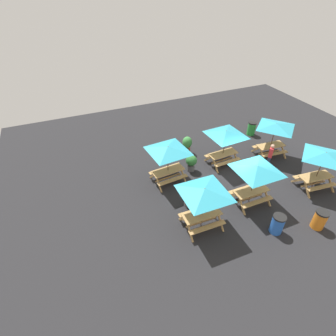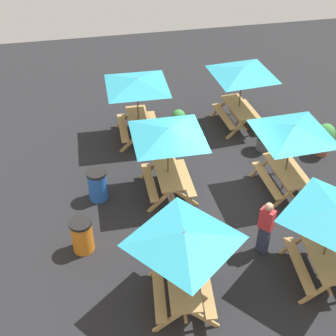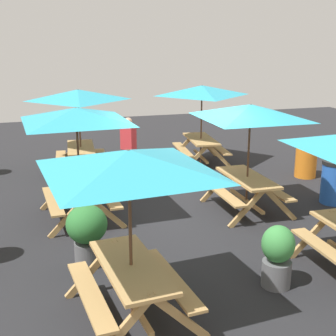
# 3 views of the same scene
# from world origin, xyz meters

# --- Properties ---
(ground_plane) EXTENTS (25.33, 25.33, 0.00)m
(ground_plane) POSITION_xyz_m (0.00, 0.00, 0.00)
(ground_plane) COLOR #232326
(ground_plane) RESTS_ON ground
(picnic_table_0) EXTENTS (2.83, 2.83, 2.34)m
(picnic_table_0) POSITION_xyz_m (0.24, 1.41, 1.99)
(picnic_table_0) COLOR tan
(picnic_table_0) RESTS_ON ground
(picnic_table_1) EXTENTS (2.82, 2.82, 2.34)m
(picnic_table_1) POSITION_xyz_m (3.43, -1.82, 1.99)
(picnic_table_1) COLOR tan
(picnic_table_1) RESTS_ON ground
(picnic_table_2) EXTENTS (2.83, 2.83, 2.34)m
(picnic_table_2) POSITION_xyz_m (3.32, 1.84, 1.99)
(picnic_table_2) COLOR tan
(picnic_table_2) RESTS_ON ground
(picnic_table_3) EXTENTS (2.16, 2.16, 2.34)m
(picnic_table_3) POSITION_xyz_m (-3.63, -1.64, 1.99)
(picnic_table_3) COLOR tan
(picnic_table_3) RESTS_ON ground
(picnic_table_4) EXTENTS (2.21, 2.21, 2.34)m
(picnic_table_4) POSITION_xyz_m (-3.70, 1.86, 1.99)
(picnic_table_4) COLOR tan
(picnic_table_4) RESTS_ON ground
(picnic_table_5) EXTENTS (2.83, 2.83, 2.34)m
(picnic_table_5) POSITION_xyz_m (-0.32, -2.05, 1.99)
(picnic_table_5) COLOR tan
(picnic_table_5) RESTS_ON ground
(trash_bin_blue) EXTENTS (0.59, 0.59, 0.98)m
(trash_bin_blue) POSITION_xyz_m (0.36, 3.50, 0.49)
(trash_bin_blue) COLOR blue
(trash_bin_blue) RESTS_ON ground
(trash_bin_orange) EXTENTS (0.59, 0.59, 0.98)m
(trash_bin_orange) POSITION_xyz_m (-1.60, 4.05, 0.49)
(trash_bin_orange) COLOR orange
(trash_bin_orange) RESTS_ON ground
(potted_plant_0) EXTENTS (0.67, 0.67, 1.04)m
(potted_plant_0) POSITION_xyz_m (1.78, -2.18, 0.61)
(potted_plant_0) COLOR #59595B
(potted_plant_0) RESTS_ON ground
(potted_plant_1) EXTENTS (0.62, 0.62, 1.17)m
(potted_plant_1) POSITION_xyz_m (1.12, -4.03, 0.66)
(potted_plant_1) COLOR #935138
(potted_plant_1) RESTS_ON ground
(potted_plant_2) EXTENTS (0.49, 0.49, 0.96)m
(potted_plant_2) POSITION_xyz_m (3.27, 0.43, 0.51)
(potted_plant_2) COLOR #59595B
(potted_plant_2) RESTS_ON ground
(person_standing) EXTENTS (0.42, 0.40, 1.67)m
(person_standing) POSITION_xyz_m (-2.58, -0.55, 0.89)
(person_standing) COLOR #2D334C
(person_standing) RESTS_ON ground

